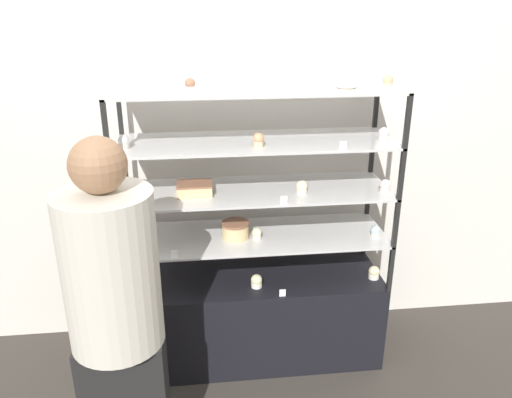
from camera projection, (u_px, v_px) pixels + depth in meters
ground_plane at (256, 353)px, 3.19m from camera, size 20.00×20.00×0.00m
back_wall at (249, 140)px, 3.07m from camera, size 8.00×0.05×2.60m
display_base at (256, 316)px, 3.09m from camera, size 1.50×0.49×0.56m
display_riser_lower at (256, 237)px, 2.89m from camera, size 1.50×0.49×0.28m
display_riser_middle at (256, 192)px, 2.79m from camera, size 1.50×0.49×0.28m
display_riser_upper at (256, 144)px, 2.68m from camera, size 1.50×0.49×0.28m
display_riser_top at (256, 91)px, 2.58m from camera, size 1.50×0.49×0.28m
layer_cake_centerpiece at (235, 230)px, 2.83m from camera, size 0.16×0.16×0.10m
sheet_cake_frosted at (195, 189)px, 2.70m from camera, size 0.19×0.15×0.06m
cupcake_0 at (135, 289)px, 2.80m from camera, size 0.07×0.07×0.08m
cupcake_1 at (257, 281)px, 2.87m from camera, size 0.07×0.07×0.08m
cupcake_2 at (374, 273)px, 2.96m from camera, size 0.07×0.07×0.08m
price_tag_0 at (283, 293)px, 2.79m from camera, size 0.04×0.00×0.04m
cupcake_3 at (133, 242)px, 2.73m from camera, size 0.05×0.05×0.07m
cupcake_4 at (257, 234)px, 2.83m from camera, size 0.05×0.05×0.07m
cupcake_5 at (376, 231)px, 2.86m from camera, size 0.05×0.05×0.07m
price_tag_1 at (175, 254)px, 2.62m from camera, size 0.04×0.00×0.04m
cupcake_6 at (130, 196)px, 2.60m from camera, size 0.06×0.06×0.07m
cupcake_7 at (302, 187)px, 2.72m from camera, size 0.06×0.06×0.07m
cupcake_8 at (385, 186)px, 2.74m from camera, size 0.06×0.06×0.07m
price_tag_2 at (284, 200)px, 2.58m from camera, size 0.04×0.00×0.04m
cupcake_9 at (124, 142)px, 2.52m from camera, size 0.06×0.06×0.07m
cupcake_10 at (258, 140)px, 2.56m from camera, size 0.06×0.06×0.07m
cupcake_11 at (384, 134)px, 2.67m from camera, size 0.06×0.06×0.07m
price_tag_3 at (343, 146)px, 2.51m from camera, size 0.04×0.00×0.04m
cupcake_12 at (115, 87)px, 2.42m from camera, size 0.05×0.05×0.06m
cupcake_13 at (190, 85)px, 2.48m from camera, size 0.05×0.05×0.06m
cupcake_14 at (259, 86)px, 2.45m from camera, size 0.05×0.05×0.06m
cupcake_15 at (325, 83)px, 2.52m from camera, size 0.05×0.05×0.06m
cupcake_16 at (388, 81)px, 2.59m from camera, size 0.05×0.05×0.06m
price_tag_4 at (218, 92)px, 2.34m from camera, size 0.04×0.00×0.04m
donut_glazed at (346, 84)px, 2.58m from camera, size 0.12×0.12×0.04m
customer_figure at (117, 317)px, 2.06m from camera, size 0.38×0.38×1.65m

